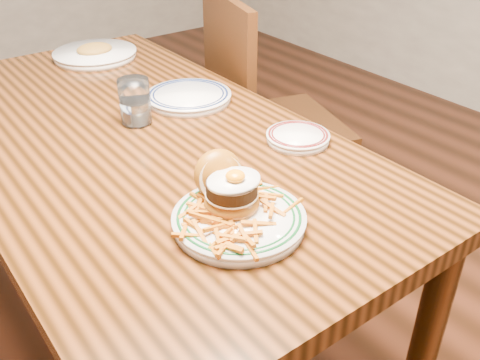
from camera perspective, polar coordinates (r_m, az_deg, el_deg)
floor at (r=1.90m, az=-9.02°, el=-15.65°), size 6.00×6.00×0.00m
table at (r=1.49m, az=-11.11°, el=2.04°), size 0.85×1.60×0.75m
chair_right at (r=2.04m, az=2.27°, el=6.70°), size 0.57×0.57×0.98m
main_plate at (r=1.05m, az=-0.49°, el=-2.94°), size 0.26×0.28×0.13m
side_plate at (r=1.37m, az=6.19°, el=4.61°), size 0.16×0.16×0.02m
rear_plate at (r=1.60m, az=-5.50°, el=8.87°), size 0.25×0.25×0.03m
water_glass at (r=1.47m, az=-11.11°, el=7.94°), size 0.08×0.08×0.12m
far_plate at (r=2.03m, az=-15.20°, el=12.89°), size 0.29×0.29×0.05m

